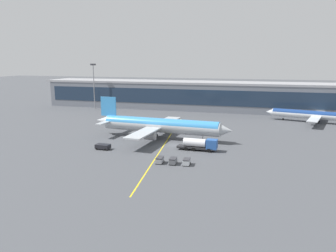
{
  "coord_description": "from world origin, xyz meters",
  "views": [
    {
      "loc": [
        24.7,
        -88.44,
        23.83
      ],
      "look_at": [
        -2.95,
        4.58,
        4.5
      ],
      "focal_mm": 35.45,
      "sensor_mm": 36.0,
      "label": 1
    }
  ],
  "objects": [
    {
      "name": "main_airliner",
      "position": [
        -6.18,
        6.6,
        4.16
      ],
      "size": [
        44.84,
        35.47,
        12.28
      ],
      "color": "#B2B7BC",
      "rests_on": "ground_plane"
    },
    {
      "name": "baggage_cart_1",
      "position": [
        4.72,
        -17.05,
        0.78
      ],
      "size": [
        1.79,
        2.76,
        1.48
      ],
      "color": "#595B60",
      "rests_on": "ground_plane"
    },
    {
      "name": "pushback_tug",
      "position": [
        -17.2,
        -9.92,
        0.85
      ],
      "size": [
        3.84,
        2.38,
        1.4
      ],
      "color": "black",
      "rests_on": "ground_plane"
    },
    {
      "name": "ground_plane",
      "position": [
        0.0,
        0.0,
        0.0
      ],
      "size": [
        700.0,
        700.0,
        0.0
      ],
      "primitive_type": "plane",
      "color": "#47494F"
    },
    {
      "name": "terminal_building",
      "position": [
        -2.48,
        71.06,
        6.82
      ],
      "size": [
        167.55,
        19.08,
        13.61
      ],
      "color": "slate",
      "rests_on": "ground_plane"
    },
    {
      "name": "apron_lead_in_line",
      "position": [
        -2.94,
        2.0,
        0.0
      ],
      "size": [
        11.29,
        79.28,
        0.01
      ],
      "primitive_type": "cube",
      "rotation": [
        0.0,
        0.0,
        0.14
      ],
      "color": "yellow",
      "rests_on": "ground_plane"
    },
    {
      "name": "fuel_tanker",
      "position": [
        8.39,
        -3.62,
        1.75
      ],
      "size": [
        10.84,
        2.86,
        3.25
      ],
      "color": "#232326",
      "rests_on": "ground_plane"
    },
    {
      "name": "baggage_cart_2",
      "position": [
        7.91,
        -16.82,
        0.78
      ],
      "size": [
        1.79,
        2.76,
        1.48
      ],
      "color": "#B2B7BC",
      "rests_on": "ground_plane"
    },
    {
      "name": "baggage_cart_0",
      "position": [
        1.52,
        -17.28,
        0.78
      ],
      "size": [
        1.79,
        2.76,
        1.48
      ],
      "color": "gray",
      "rests_on": "ground_plane"
    },
    {
      "name": "commuter_jet_far",
      "position": [
        42.88,
        48.66,
        3.05
      ],
      "size": [
        36.39,
        29.24,
        8.97
      ],
      "color": "silver",
      "rests_on": "ground_plane"
    },
    {
      "name": "apron_light_mast_0",
      "position": [
        -57.49,
        59.1,
        13.02
      ],
      "size": [
        2.8,
        0.5,
        22.12
      ],
      "color": "gray",
      "rests_on": "ground_plane"
    }
  ]
}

